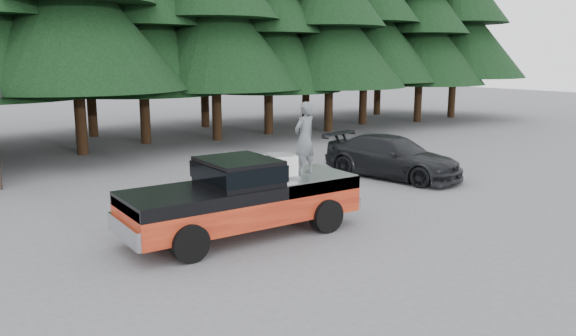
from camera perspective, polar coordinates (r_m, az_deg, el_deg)
ground at (r=14.06m, az=-0.86°, el=-6.62°), size 120.00×120.00×0.00m
pickup_truck at (r=13.78m, az=-4.65°, el=-4.14°), size 6.00×2.04×1.33m
truck_cab at (r=13.51m, az=-5.08°, el=-0.28°), size 1.66×1.90×0.59m
air_compressor at (r=14.08m, az=-0.87°, el=0.12°), size 0.92×0.82×0.53m
man_on_bed at (r=14.37m, az=1.69°, el=3.04°), size 0.77×0.59×1.87m
parked_car at (r=20.64m, az=10.56°, el=1.13°), size 3.33×5.52×1.50m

